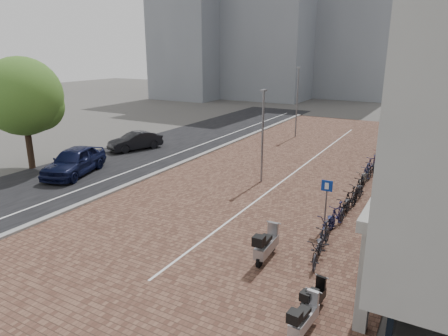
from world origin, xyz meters
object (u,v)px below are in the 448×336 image
(car_dark, at_px, (135,141))
(parking_sign, at_px, (326,197))
(scooter_front, at_px, (266,244))
(scooter_back, at_px, (304,317))
(scooter_mid, at_px, (314,297))
(car_navy, at_px, (74,161))

(car_dark, height_order, parking_sign, parking_sign)
(scooter_front, height_order, scooter_back, scooter_front)
(scooter_front, distance_m, scooter_mid, 3.23)
(scooter_front, distance_m, parking_sign, 3.83)
(scooter_mid, bearing_deg, scooter_front, 146.05)
(car_dark, xyz_separation_m, scooter_back, (18.03, -13.76, -0.14))
(scooter_front, relative_size, parking_sign, 0.82)
(scooter_mid, height_order, parking_sign, parking_sign)
(scooter_front, relative_size, scooter_back, 1.17)
(car_dark, distance_m, scooter_back, 22.68)
(scooter_back, bearing_deg, car_dark, 148.18)
(car_dark, relative_size, parking_sign, 1.85)
(parking_sign, bearing_deg, scooter_mid, -78.84)
(scooter_front, distance_m, scooter_back, 4.06)
(car_dark, bearing_deg, parking_sign, -1.34)
(parking_sign, bearing_deg, car_navy, 177.35)
(car_dark, distance_m, scooter_mid, 21.99)
(scooter_front, bearing_deg, scooter_back, -53.96)
(scooter_front, height_order, scooter_mid, scooter_front)
(car_navy, bearing_deg, scooter_back, -40.04)
(car_navy, height_order, scooter_front, car_navy)
(scooter_back, xyz_separation_m, parking_sign, (-1.37, 6.77, 0.93))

